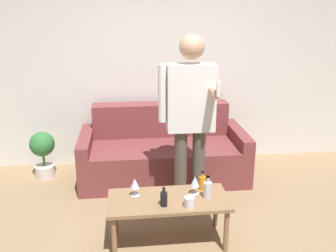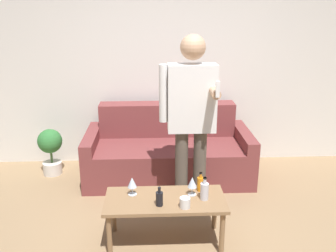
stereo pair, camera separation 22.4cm
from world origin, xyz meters
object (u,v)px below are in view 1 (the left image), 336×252
(bottle_orange, at_px, (164,198))
(person_standing_front, at_px, (190,112))
(coffee_table, at_px, (168,204))
(couch, at_px, (163,152))

(bottle_orange, xyz_separation_m, person_standing_front, (0.32, 0.66, 0.55))
(coffee_table, xyz_separation_m, person_standing_front, (0.27, 0.55, 0.67))
(bottle_orange, relative_size, person_standing_front, 0.09)
(couch, relative_size, person_standing_front, 1.11)
(bottle_orange, distance_m, person_standing_front, 0.92)
(person_standing_front, bearing_deg, bottle_orange, -116.00)
(person_standing_front, bearing_deg, coffee_table, -116.15)
(couch, bearing_deg, coffee_table, -93.69)
(couch, bearing_deg, person_standing_front, -77.45)
(bottle_orange, bearing_deg, coffee_table, 64.76)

